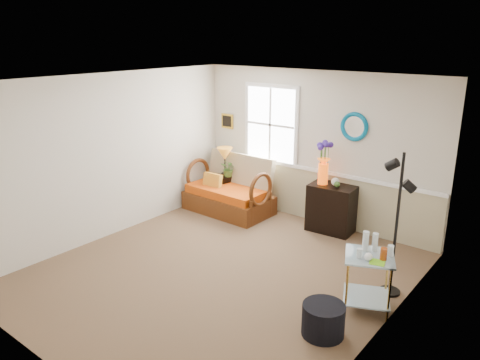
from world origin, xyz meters
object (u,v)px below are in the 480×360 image
Objects in this scene: floor_lamp at (396,226)px; ottoman at (323,320)px; lamp_stand at (224,190)px; side_table at (367,282)px; cabinet at (332,208)px; loveseat at (228,185)px.

ottoman is (-0.25, -1.30, -0.74)m from floor_lamp.
ottoman is (3.50, -2.47, -0.11)m from lamp_stand.
lamp_stand is 4.03m from side_table.
side_table is (1.44, -1.85, -0.05)m from cabinet.
floor_lamp is at bearing 79.33° from ottoman.
floor_lamp reaches higher than ottoman.
cabinet is (1.91, 0.37, -0.12)m from loveseat.
ottoman is at bearing -35.26° from lamp_stand.
lamp_stand is 0.32× the size of floor_lamp.
loveseat reaches higher than side_table.
lamp_stand is 2.22m from cabinet.
ottoman is (1.29, -2.61, -0.22)m from cabinet.
ottoman is at bearing -97.89° from floor_lamp.
floor_lamp is 3.92× the size of ottoman.
side_table is 0.38× the size of floor_lamp.
lamp_stand is at bearing 154.96° from side_table.
loveseat is 0.86× the size of floor_lamp.
cabinet is 1.69× the size of ottoman.
cabinet is 0.43× the size of floor_lamp.
loveseat is at bearing 156.28° from side_table.
cabinet reaches higher than side_table.
loveseat is at bearing 167.56° from floor_lamp.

